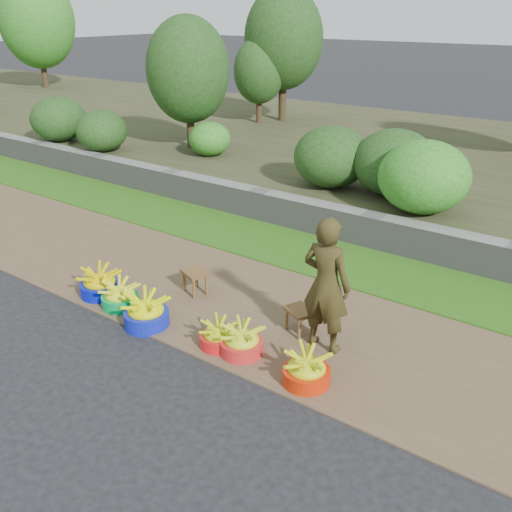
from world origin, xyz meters
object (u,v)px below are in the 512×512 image
Objects in this scene: stool_left at (195,276)px; basin_a at (100,284)px; basin_b at (120,296)px; basin_f at (306,370)px; basin_c at (146,313)px; basin_e at (242,342)px; stool_right at (300,314)px; basin_d at (219,336)px; vendor_woman at (326,285)px.

basin_a is at bearing -140.98° from stool_left.
basin_b is 2.80m from basin_f.
basin_f is (2.80, 0.03, 0.01)m from basin_b.
basin_c is (0.61, -0.12, 0.02)m from basin_b.
basin_a is 1.11× the size of basin_b.
basin_c is 1.33m from basin_e.
basin_a is 1.24× the size of stool_left.
basin_f is 1.00m from stool_right.
basin_b reaches higher than basin_d.
stool_left is 1.01× the size of stool_right.
basin_b is 2.37m from stool_right.
basin_c is at bearing -84.97° from stool_left.
basin_e is 1.12× the size of stool_left.
stool_right is (2.21, 0.83, 0.10)m from basin_b.
vendor_woman is (3.07, 0.66, 0.63)m from basin_a.
stool_left is at bearing 159.79° from basin_f.
stool_right is (0.28, 0.76, 0.10)m from basin_e.
basin_c is 2.20m from basin_f.
basin_d is 0.90× the size of basin_e.
vendor_woman is at bearing 44.30° from basin_e.
basin_c is 0.35× the size of vendor_woman.
basin_f is 0.97m from vendor_woman.
stool_right is (0.59, 0.79, 0.12)m from basin_d.
basin_d is 1.00m from stool_right.
basin_e reaches higher than stool_right.
basin_f is at bearing -2.67° from basin_e.
stool_right is 0.67m from vendor_woman.
vendor_woman is (2.08, -0.14, 0.53)m from stool_left.
basin_c is 1.86m from stool_right.
basin_e is 0.98× the size of basin_f.
basin_c is 2.25m from vendor_woman.
basin_d is 0.31m from basin_e.
basin_a reaches higher than basin_b.
basin_e is 0.82m from stool_right.
stool_left is at bearing -3.74° from vendor_woman.
vendor_woman is at bearing 12.15° from basin_a.
basin_c is at bearing -11.35° from basin_b.
stool_left is (-0.09, 0.99, 0.09)m from basin_c.
basin_b is at bearing 15.71° from vendor_woman.
basin_c is 1.10× the size of basin_f.
basin_e is at bearing 44.50° from vendor_woman.
basin_b is at bearing -159.50° from stool_right.
vendor_woman is at bearing -15.26° from stool_right.
stool_left reaches higher than basin_d.
vendor_woman reaches higher than stool_left.
basin_a is at bearing 179.38° from basin_f.
basin_b is 1.02m from stool_left.
basin_a reaches higher than stool_right.
basin_a is 1.09m from basin_c.
vendor_woman reaches higher than basin_d.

